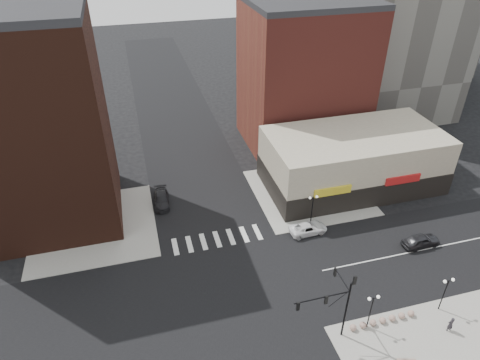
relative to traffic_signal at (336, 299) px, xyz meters
name	(u,v)px	position (x,y,z in m)	size (l,w,h in m)	color
ground	(235,289)	(-7.24, 7.83, -4.96)	(240.00, 240.00, 0.00)	black
road_ew	(235,289)	(-7.24, 7.83, -4.95)	(200.00, 14.00, 0.02)	black
road_ns	(235,289)	(-7.24, 7.83, -4.95)	(14.00, 200.00, 0.02)	black
sidewalk_nw	(94,227)	(-21.74, 22.33, -4.90)	(15.00, 15.00, 0.12)	gray
sidewalk_ne	(309,192)	(7.26, 22.33, -4.90)	(15.00, 15.00, 0.12)	gray
building_nw	(34,128)	(-26.24, 26.33, 7.54)	(16.00, 15.00, 25.00)	#351911
building_ne_midrise	(304,78)	(11.76, 37.33, 6.04)	(18.00, 15.00, 22.00)	maroon
building_ne_row	(352,164)	(13.76, 22.83, -1.66)	(24.20, 12.20, 8.00)	#B8AB92
traffic_signal	(336,299)	(0.00, 0.00, 0.00)	(5.59, 3.09, 7.77)	black
street_lamp_se_a	(372,304)	(3.76, -0.17, -1.67)	(1.22, 0.32, 4.16)	black
street_lamp_se_b	(447,287)	(11.76, -0.17, -1.67)	(1.22, 0.32, 4.16)	black
street_lamp_ne	(313,203)	(4.76, 15.83, -1.67)	(1.22, 0.32, 4.16)	black
bollard_row	(383,320)	(5.41, -0.17, -4.52)	(6.94, 0.64, 0.64)	gray
white_suv	(308,228)	(3.77, 14.33, -4.31)	(2.17, 4.72, 1.31)	white
dark_sedan_east	(421,241)	(15.66, 8.59, -4.18)	(1.84, 4.57, 1.56)	black
dark_sedan_north	(161,199)	(-12.95, 25.10, -4.24)	(2.01, 4.96, 1.44)	black
pedestrian	(451,324)	(11.04, -2.62, -3.97)	(0.64, 0.42, 1.75)	#2A272D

